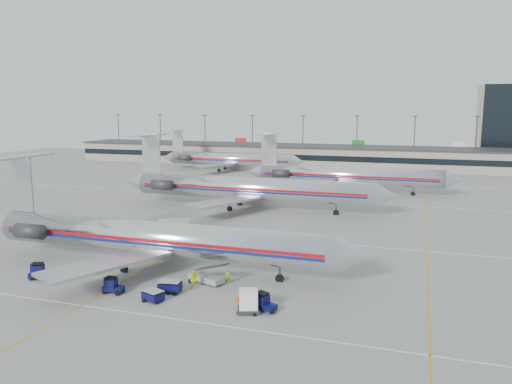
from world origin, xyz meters
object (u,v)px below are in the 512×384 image
at_px(jet_second_row, 246,188).
at_px(tug_center, 112,286).
at_px(jet_foreground, 150,237).
at_px(belt_loader, 207,277).
at_px(uld_container, 248,301).

distance_m(jet_second_row, tug_center, 42.67).
xyz_separation_m(jet_foreground, belt_loader, (7.94, -2.65, -2.89)).
bearing_deg(jet_foreground, jet_second_row, 91.13).
height_order(tug_center, uld_container, uld_container).
bearing_deg(tug_center, uld_container, -5.70).
distance_m(tug_center, uld_container, 14.05).
distance_m(jet_second_row, uld_container, 45.50).
bearing_deg(jet_second_row, belt_loader, -76.90).
bearing_deg(jet_foreground, belt_loader, -18.44).
bearing_deg(uld_container, jet_second_row, 89.95).
distance_m(tug_center, belt_loader, 9.34).
distance_m(jet_foreground, jet_second_row, 34.40).
relative_size(jet_second_row, tug_center, 24.45).
bearing_deg(jet_foreground, tug_center, -87.20).
bearing_deg(tug_center, belt_loader, 31.56).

